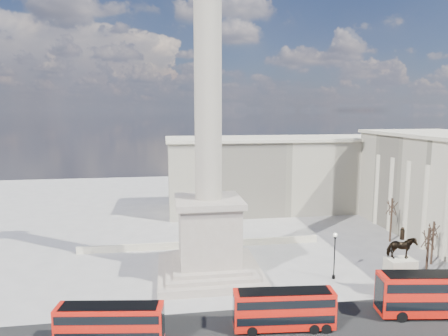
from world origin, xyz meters
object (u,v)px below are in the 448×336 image
at_px(red_bus_a, 111,325).
at_px(equestrian_statue, 400,271).
at_px(pedestrian_crossing, 327,297).
at_px(nelsons_column, 208,183).
at_px(red_bus_c, 435,294).
at_px(victorian_lamp, 335,252).
at_px(pedestrian_walking, 381,292).
at_px(red_bus_b, 285,309).

xyz_separation_m(red_bus_a, equestrian_statue, (33.91, 6.00, 0.83)).
distance_m(equestrian_statue, pedestrian_crossing, 10.24).
bearing_deg(nelsons_column, red_bus_c, -32.94).
xyz_separation_m(victorian_lamp, pedestrian_walking, (3.18, -6.46, -2.87)).
xyz_separation_m(nelsons_column, victorian_lamp, (16.55, -4.09, -9.13)).
bearing_deg(pedestrian_walking, nelsons_column, 133.15).
relative_size(red_bus_a, pedestrian_walking, 5.69).
bearing_deg(victorian_lamp, red_bus_a, -157.50).
xyz_separation_m(nelsons_column, pedestrian_walking, (19.73, -10.54, -12.00)).
relative_size(red_bus_b, red_bus_c, 0.85).
xyz_separation_m(red_bus_a, red_bus_c, (34.62, 0.50, 0.41)).
bearing_deg(nelsons_column, red_bus_b, -68.02).
relative_size(red_bus_b, equestrian_statue, 1.23).
xyz_separation_m(nelsons_column, pedestrian_crossing, (12.69, -10.94, -11.99)).
distance_m(nelsons_column, pedestrian_walking, 25.39).
height_order(red_bus_a, red_bus_b, red_bus_b).
relative_size(red_bus_a, equestrian_statue, 1.21).
distance_m(red_bus_b, equestrian_statue, 17.43).
bearing_deg(red_bus_c, victorian_lamp, 129.47).
relative_size(victorian_lamp, pedestrian_walking, 3.50).
bearing_deg(red_bus_a, pedestrian_crossing, 18.68).
height_order(nelsons_column, red_bus_a, nelsons_column).
bearing_deg(victorian_lamp, equestrian_statue, -42.26).
bearing_deg(pedestrian_walking, red_bus_a, 170.56).
height_order(red_bus_a, red_bus_c, red_bus_c).
xyz_separation_m(nelsons_column, equestrian_statue, (22.63, -9.62, -9.91)).
bearing_deg(victorian_lamp, nelsons_column, 166.13).
xyz_separation_m(victorian_lamp, equestrian_statue, (6.08, -5.53, -0.78)).
xyz_separation_m(red_bus_b, pedestrian_walking, (13.56, 4.74, -1.30)).
bearing_deg(pedestrian_crossing, pedestrian_walking, -112.73).
height_order(red_bus_a, victorian_lamp, victorian_lamp).
distance_m(red_bus_b, pedestrian_crossing, 7.95).
distance_m(equestrian_statue, pedestrian_walking, 3.69).
bearing_deg(victorian_lamp, red_bus_c, -58.40).
height_order(red_bus_c, victorian_lamp, victorian_lamp).
xyz_separation_m(red_bus_a, red_bus_b, (17.45, 0.33, 0.05)).
bearing_deg(red_bus_c, pedestrian_crossing, 166.43).
height_order(red_bus_b, red_bus_c, red_bus_c).
height_order(red_bus_a, pedestrian_walking, red_bus_a).
height_order(red_bus_b, pedestrian_walking, red_bus_b).
bearing_deg(red_bus_b, pedestrian_crossing, 38.45).
xyz_separation_m(red_bus_b, victorian_lamp, (10.38, 11.20, 1.57)).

